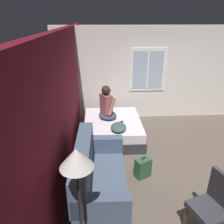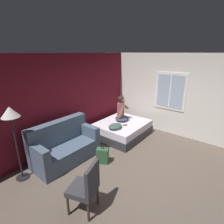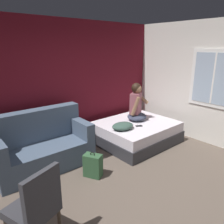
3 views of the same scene
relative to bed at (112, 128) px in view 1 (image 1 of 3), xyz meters
name	(u,v)px [view 1 (image 1 of 3)]	position (x,y,z in m)	size (l,w,h in m)	color
ground_plane	(188,168)	(-1.41, -1.49, -0.24)	(40.00, 40.00, 0.00)	brown
wall_back_accent	(60,112)	(-1.41, 1.02, 1.11)	(10.22, 0.16, 2.70)	maroon
wall_side_with_window	(160,74)	(1.28, -1.48, 1.12)	(0.19, 6.25, 2.70)	silver
bed	(112,128)	(0.00, 0.00, 0.00)	(1.72, 1.46, 0.48)	#2D2D33
couch	(97,179)	(-2.09, 0.38, 0.16)	(1.72, 0.86, 1.04)	#47566B
side_chair	(214,204)	(-2.85, -1.23, 0.30)	(0.59, 0.59, 0.98)	#382D23
person_seated	(107,105)	(0.13, 0.14, 0.60)	(0.66, 0.63, 0.88)	#383D51
backpack	(143,168)	(-1.58, -0.50, -0.04)	(0.33, 0.35, 0.46)	#2D5133
throw_pillow	(118,127)	(-0.54, -0.11, 0.31)	(0.48, 0.36, 0.14)	#385147
cell_phone	(121,122)	(-0.14, -0.21, 0.25)	(0.07, 0.14, 0.01)	black
floor_lamp	(77,171)	(-3.16, 0.55, 1.19)	(0.36, 0.36, 1.70)	black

